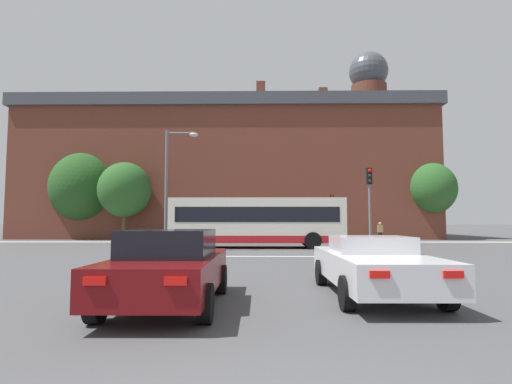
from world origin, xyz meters
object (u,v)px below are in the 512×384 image
at_px(bus_crossing_lead, 257,221).
at_px(pedestrian_walking_east, 321,229).
at_px(car_roadster_right, 373,265).
at_px(pedestrian_waiting, 380,230).
at_px(traffic_light_near_right, 370,196).
at_px(car_saloon_left, 170,267).
at_px(street_lamp_junction, 172,177).
at_px(traffic_light_far_right, 332,210).

distance_m(bus_crossing_lead, pedestrian_walking_east, 7.97).
xyz_separation_m(car_roadster_right, bus_crossing_lead, (-2.72, 15.79, 0.96)).
height_order(car_roadster_right, pedestrian_walking_east, pedestrian_walking_east).
height_order(pedestrian_waiting, pedestrian_walking_east, pedestrian_walking_east).
bearing_deg(pedestrian_waiting, pedestrian_walking_east, 16.44).
distance_m(traffic_light_near_right, pedestrian_waiting, 13.76).
xyz_separation_m(car_saloon_left, bus_crossing_lead, (1.50, 16.94, 0.88)).
relative_size(car_saloon_left, car_roadster_right, 0.90).
bearing_deg(street_lamp_junction, traffic_light_far_right, 40.32).
height_order(traffic_light_near_right, pedestrian_walking_east, traffic_light_near_right).
relative_size(traffic_light_far_right, pedestrian_waiting, 2.34).
distance_m(car_saloon_left, bus_crossing_lead, 17.03).
xyz_separation_m(street_lamp_junction, pedestrian_walking_east, (9.53, 9.10, -3.04)).
relative_size(car_saloon_left, bus_crossing_lead, 0.41).
relative_size(car_roadster_right, street_lamp_junction, 0.72).
bearing_deg(car_saloon_left, pedestrian_waiting, 64.85).
height_order(traffic_light_near_right, traffic_light_far_right, traffic_light_near_right).
distance_m(bus_crossing_lead, street_lamp_junction, 6.01).
relative_size(traffic_light_near_right, traffic_light_far_right, 1.15).
distance_m(car_saloon_left, pedestrian_walking_east, 24.10).
bearing_deg(bus_crossing_lead, street_lamp_junction, -59.29).
relative_size(car_saloon_left, street_lamp_junction, 0.65).
distance_m(car_saloon_left, traffic_light_far_right, 24.13).
relative_size(bus_crossing_lead, pedestrian_waiting, 6.74).
distance_m(traffic_light_far_right, street_lamp_junction, 13.73).
height_order(traffic_light_far_right, pedestrian_walking_east, traffic_light_far_right).
height_order(traffic_light_near_right, pedestrian_waiting, traffic_light_near_right).
distance_m(car_roadster_right, street_lamp_junction, 15.36).
distance_m(car_saloon_left, traffic_light_near_right, 13.79).
relative_size(traffic_light_far_right, street_lamp_junction, 0.55).
relative_size(car_saloon_left, traffic_light_far_right, 1.19).
bearing_deg(car_saloon_left, pedestrian_walking_east, 74.31).
bearing_deg(street_lamp_junction, car_roadster_right, -60.24).
relative_size(bus_crossing_lead, pedestrian_walking_east, 5.89).
xyz_separation_m(car_saloon_left, traffic_light_far_right, (7.19, 22.97, 1.74)).
relative_size(traffic_light_near_right, street_lamp_junction, 0.63).
bearing_deg(car_roadster_right, bus_crossing_lead, 99.15).
height_order(traffic_light_far_right, street_lamp_junction, street_lamp_junction).
xyz_separation_m(traffic_light_far_right, street_lamp_junction, (-10.40, -8.82, 1.61)).
height_order(car_roadster_right, traffic_light_near_right, traffic_light_near_right).
relative_size(traffic_light_near_right, pedestrian_waiting, 2.70).
bearing_deg(pedestrian_walking_east, car_saloon_left, 176.56).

